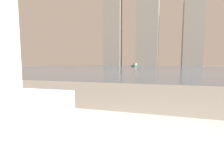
# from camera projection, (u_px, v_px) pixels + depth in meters

# --- Properties ---
(towel_stack) EXTENTS (0.26, 0.19, 0.12)m
(towel_stack) POSITION_uv_depth(u_px,v_px,m) (33.00, 107.00, 0.71)
(towel_stack) COLOR white
(towel_stack) RESTS_ON bathtub
(harbor_water) EXTENTS (180.00, 110.00, 0.01)m
(harbor_water) POSITION_uv_depth(u_px,v_px,m) (166.00, 67.00, 58.70)
(harbor_water) COLOR slate
(harbor_water) RESTS_ON ground_plane
(harbor_boat_2) EXTENTS (2.13, 3.79, 1.35)m
(harbor_boat_2) POSITION_uv_depth(u_px,v_px,m) (135.00, 66.00, 64.11)
(harbor_boat_2) COLOR #335647
(harbor_boat_2) RESTS_ON harbor_water
(skyline_tower_0) EXTENTS (12.04, 6.19, 65.99)m
(skyline_tower_0) POSITION_uv_depth(u_px,v_px,m) (112.00, 18.00, 119.29)
(skyline_tower_0) COLOR gray
(skyline_tower_0) RESTS_ON ground_plane
(skyline_tower_1) EXTENTS (13.83, 9.70, 58.87)m
(skyline_tower_1) POSITION_uv_depth(u_px,v_px,m) (148.00, 20.00, 112.46)
(skyline_tower_1) COLOR gray
(skyline_tower_1) RESTS_ON ground_plane
(skyline_tower_2) EXTENTS (11.25, 11.32, 39.12)m
(skyline_tower_2) POSITION_uv_depth(u_px,v_px,m) (193.00, 34.00, 105.34)
(skyline_tower_2) COLOR gray
(skyline_tower_2) RESTS_ON ground_plane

